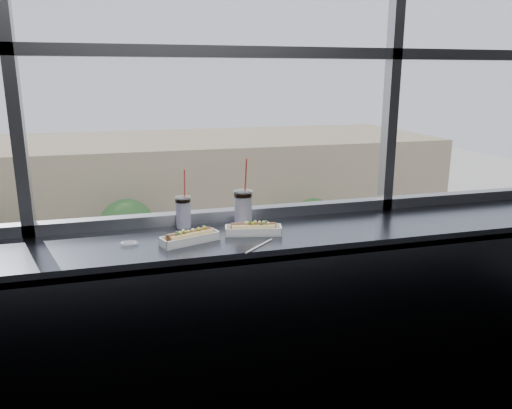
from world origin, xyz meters
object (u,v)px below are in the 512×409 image
object	(u,v)px
car_near_e	(433,326)
pedestrian_b	(141,265)
tree_center	(127,228)
hotdog_tray_right	(253,229)
soda_cup_left	(183,210)
car_near_c	(194,364)
tree_right	(314,220)
soda_cup_right	(243,207)
car_far_c	(348,269)
car_near_d	(344,342)
pedestrian_c	(186,259)
car_far_b	(178,289)
loose_straw	(259,246)
wrapper	(129,243)
hotdog_tray_left	(190,237)

from	to	relation	value
car_near_e	pedestrian_b	bearing A→B (deg)	42.73
tree_center	hotdog_tray_right	bearing A→B (deg)	-89.30
soda_cup_left	car_near_c	bearing A→B (deg)	82.19
tree_right	soda_cup_right	bearing A→B (deg)	-113.26
car_near_c	pedestrian_b	size ratio (longest dim) A/B	2.94
car_far_c	car_near_c	bearing A→B (deg)	128.78
car_near_e	car_near_d	distance (m)	4.66
car_far_c	car_near_e	bearing A→B (deg)	-173.29
car_near_e	car_near_c	distance (m)	11.54
pedestrian_c	tree_center	distance (m)	4.56
soda_cup_left	tree_center	world-z (taller)	soda_cup_left
car_near_c	pedestrian_c	distance (m)	12.65
soda_cup_left	tree_center	distance (m)	29.31
soda_cup_left	pedestrian_b	world-z (taller)	soda_cup_left
car_near_e	car_near_c	world-z (taller)	car_near_e
car_far_b	pedestrian_b	bearing A→B (deg)	24.01
soda_cup_right	loose_straw	world-z (taller)	soda_cup_right
soda_cup_right	car_far_b	bearing A→B (deg)	84.78
hotdog_tray_right	soda_cup_left	distance (m)	0.40
soda_cup_left	car_far_c	size ratio (longest dim) A/B	0.05
car_far_c	car_near_c	distance (m)	13.58
soda_cup_right	pedestrian_c	size ratio (longest dim) A/B	0.18
hotdog_tray_right	pedestrian_c	bearing A→B (deg)	96.57
tree_right	car_near_c	bearing A→B (deg)	-130.37
wrapper	tree_right	distance (m)	32.25
wrapper	car_near_c	size ratio (longest dim) A/B	0.01
hotdog_tray_left	car_far_c	size ratio (longest dim) A/B	0.05
hotdog_tray_left	soda_cup_left	xyz separation A→B (m)	(0.01, 0.26, 0.06)
car_near_d	soda_cup_left	bearing A→B (deg)	157.84
soda_cup_left	car_near_e	distance (m)	23.83
loose_straw	car_near_d	xyz separation A→B (m)	(8.78, 16.49, -11.00)
hotdog_tray_right	car_near_c	size ratio (longest dim) A/B	0.05
loose_straw	pedestrian_b	bearing A→B (deg)	47.01
hotdog_tray_right	loose_straw	size ratio (longest dim) A/B	1.29
loose_straw	pedestrian_c	size ratio (longest dim) A/B	0.11
soda_cup_left	wrapper	world-z (taller)	soda_cup_left
hotdog_tray_right	soda_cup_right	size ratio (longest dim) A/B	0.80
hotdog_tray_right	loose_straw	bearing A→B (deg)	-84.22
hotdog_tray_left	wrapper	world-z (taller)	hotdog_tray_left
car_far_c	hotdog_tray_right	bearing A→B (deg)	154.80
hotdog_tray_left	car_near_d	bearing A→B (deg)	41.82
car_near_c	hotdog_tray_left	bearing A→B (deg)	178.83
pedestrian_b	tree_right	xyz separation A→B (m)	(11.72, -0.12, 2.11)
tree_center	tree_right	size ratio (longest dim) A/B	1.16
hotdog_tray_right	wrapper	distance (m)	0.61
soda_cup_left	tree_right	world-z (taller)	soda_cup_left
soda_cup_left	tree_right	xyz separation A→B (m)	(12.40, 28.08, -8.94)
loose_straw	car_far_c	world-z (taller)	loose_straw
car_near_d	pedestrian_c	distance (m)	13.70
tree_right	hotdog_tray_left	bearing A→B (deg)	-113.65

